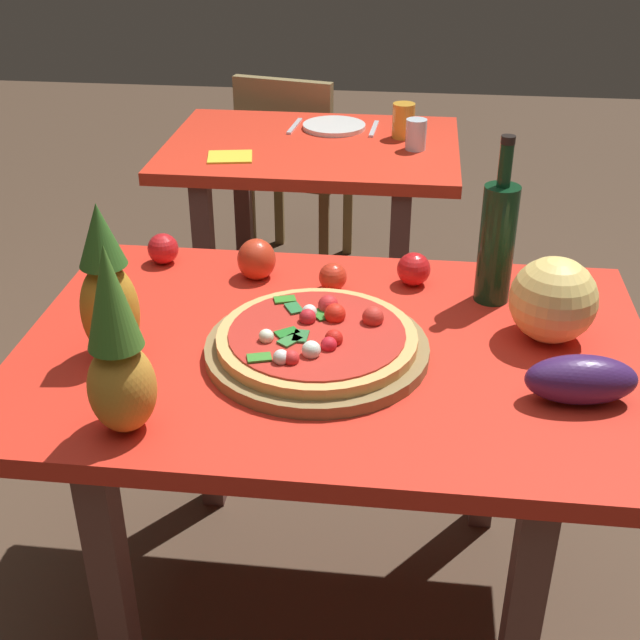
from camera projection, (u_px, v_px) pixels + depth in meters
name	position (u px, v px, depth m)	size (l,w,h in m)	color
ground_plane	(331.00, 612.00, 2.06)	(10.00, 10.00, 0.00)	#4C3828
display_table	(334.00, 384.00, 1.74)	(1.26, 0.84, 0.76)	brown
background_table	(312.00, 177.00, 2.90)	(0.97, 0.72, 0.76)	brown
dining_chair	(293.00, 163.00, 3.50)	(0.48, 0.48, 0.85)	olive
pizza_board	(317.00, 349.00, 1.65)	(0.44, 0.44, 0.03)	olive
pizza	(318.00, 337.00, 1.64)	(0.39, 0.39, 0.06)	#E4A65C
wine_bottle	(497.00, 240.00, 1.79)	(0.08, 0.08, 0.37)	black
pineapple_left	(107.00, 290.00, 1.59)	(0.11, 0.11, 0.32)	#BF8524
pineapple_right	(117.00, 352.00, 1.38)	(0.11, 0.11, 0.34)	#C1882D
melon	(553.00, 300.00, 1.67)	(0.17, 0.17, 0.17)	#F2D06F
bell_pepper	(257.00, 259.00, 1.94)	(0.09, 0.09, 0.10)	red
eggplant	(581.00, 380.00, 1.50)	(0.20, 0.09, 0.09)	#3D2056
tomato_beside_pepper	(414.00, 269.00, 1.91)	(0.08, 0.08, 0.08)	red
tomato_by_bottle	(163.00, 249.00, 2.01)	(0.07, 0.07, 0.07)	red
tomato_at_corner	(333.00, 277.00, 1.89)	(0.06, 0.06, 0.06)	red
drinking_glass_juice	(403.00, 121.00, 2.86)	(0.08, 0.08, 0.12)	gold
drinking_glass_water	(416.00, 134.00, 2.75)	(0.07, 0.07, 0.10)	silver
dinner_plate	(334.00, 126.00, 2.97)	(0.22, 0.22, 0.02)	white
fork_utensil	(295.00, 126.00, 2.99)	(0.02, 0.18, 0.01)	silver
knife_utensil	(374.00, 129.00, 2.96)	(0.02, 0.18, 0.01)	silver
napkin_folded	(230.00, 157.00, 2.70)	(0.14, 0.12, 0.01)	yellow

